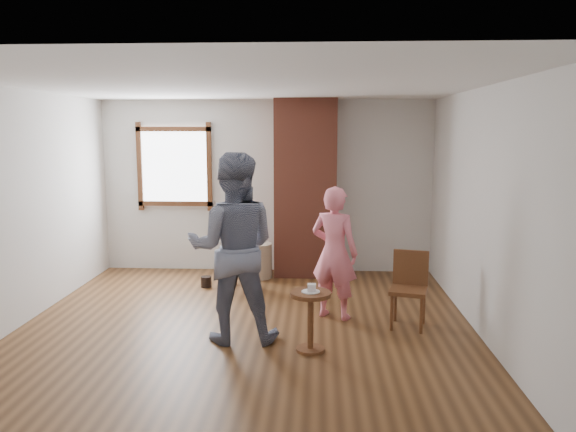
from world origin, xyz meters
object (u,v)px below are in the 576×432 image
object	(u,v)px
man	(233,248)
person_pink	(334,253)
stoneware_crock	(258,261)
dining_chair_right	(409,284)
side_table	(311,311)
dining_chair_left	(242,255)

from	to	relation	value
man	person_pink	size ratio (longest dim) A/B	1.27
stoneware_crock	man	distance (m)	2.57
dining_chair_right	man	size ratio (longest dim) A/B	0.43
man	person_pink	bearing A→B (deg)	-147.81
stoneware_crock	side_table	size ratio (longest dim) A/B	0.85
dining_chair_left	side_table	xyz separation A→B (m)	(0.96, -2.17, -0.06)
dining_chair_right	stoneware_crock	bearing A→B (deg)	148.95
dining_chair_left	side_table	bearing A→B (deg)	-45.67
man	dining_chair_left	bearing A→B (deg)	-88.49
stoneware_crock	dining_chair_left	xyz separation A→B (m)	(-0.16, -0.57, 0.21)
person_pink	stoneware_crock	bearing A→B (deg)	-33.45
dining_chair_left	man	distance (m)	1.97
side_table	person_pink	bearing A→B (deg)	75.96
dining_chair_right	man	distance (m)	2.01
dining_chair_right	side_table	size ratio (longest dim) A/B	1.38
dining_chair_left	person_pink	bearing A→B (deg)	-22.79
man	side_table	bearing A→B (deg)	157.58
stoneware_crock	side_table	world-z (taller)	side_table
stoneware_crock	dining_chair_left	bearing A→B (deg)	-105.73
dining_chair_right	dining_chair_left	bearing A→B (deg)	160.89
dining_chair_left	person_pink	distance (m)	1.70
dining_chair_left	side_table	world-z (taller)	dining_chair_left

